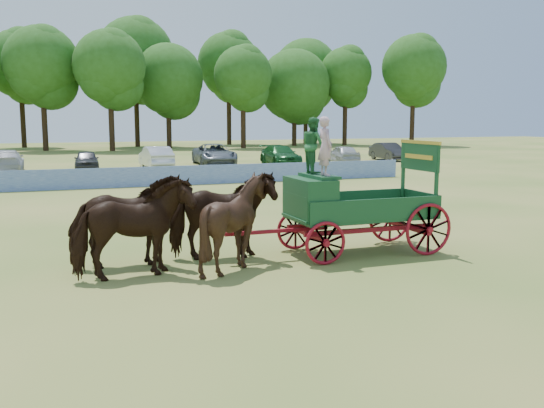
{
  "coord_description": "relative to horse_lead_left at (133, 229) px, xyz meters",
  "views": [
    {
      "loc": [
        -8.23,
        -14.17,
        3.62
      ],
      "look_at": [
        -2.53,
        1.0,
        1.3
      ],
      "focal_mm": 40.0,
      "sensor_mm": 36.0,
      "label": 1
    }
  ],
  "objects": [
    {
      "name": "ground",
      "position": [
        6.46,
        0.55,
        -1.14
      ],
      "size": [
        160.0,
        160.0,
        0.0
      ],
      "primitive_type": "plane",
      "color": "#A6904B",
      "rests_on": "ground"
    },
    {
      "name": "horse_lead_left",
      "position": [
        0.0,
        0.0,
        0.0
      ],
      "size": [
        2.82,
        1.56,
        2.27
      ],
      "primitive_type": "imported",
      "rotation": [
        0.0,
        0.0,
        1.7
      ],
      "color": "black",
      "rests_on": "ground"
    },
    {
      "name": "horse_lead_right",
      "position": [
        0.0,
        1.1,
        0.0
      ],
      "size": [
        2.69,
        1.23,
        2.27
      ],
      "primitive_type": "imported",
      "rotation": [
        0.0,
        0.0,
        1.57
      ],
      "color": "black",
      "rests_on": "ground"
    },
    {
      "name": "horse_wheel_left",
      "position": [
        2.4,
        0.0,
        0.0
      ],
      "size": [
        2.19,
        1.97,
        2.28
      ],
      "primitive_type": "imported",
      "rotation": [
        0.0,
        0.0,
        1.5
      ],
      "color": "black",
      "rests_on": "ground"
    },
    {
      "name": "horse_wheel_right",
      "position": [
        2.4,
        1.1,
        0.0
      ],
      "size": [
        2.84,
        1.62,
        2.27
      ],
      "primitive_type": "imported",
      "rotation": [
        0.0,
        0.0,
        1.42
      ],
      "color": "black",
      "rests_on": "ground"
    },
    {
      "name": "farm_dray",
      "position": [
        5.37,
        0.57,
        0.45
      ],
      "size": [
        6.0,
        2.0,
        3.64
      ],
      "color": "#A31021",
      "rests_on": "ground"
    },
    {
      "name": "sponsor_banner",
      "position": [
        5.46,
        18.55,
        -0.61
      ],
      "size": [
        26.0,
        0.08,
        1.05
      ],
      "primitive_type": "cube",
      "color": "#1B3B94",
      "rests_on": "ground"
    },
    {
      "name": "parked_cars",
      "position": [
        3.95,
        30.59,
        -0.39
      ],
      "size": [
        47.12,
        7.56,
        1.62
      ],
      "color": "silver",
      "rests_on": "ground"
    },
    {
      "name": "treeline",
      "position": [
        3.14,
        60.75,
        8.35
      ],
      "size": [
        88.68,
        21.34,
        15.93
      ],
      "color": "#382314",
      "rests_on": "ground"
    }
  ]
}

